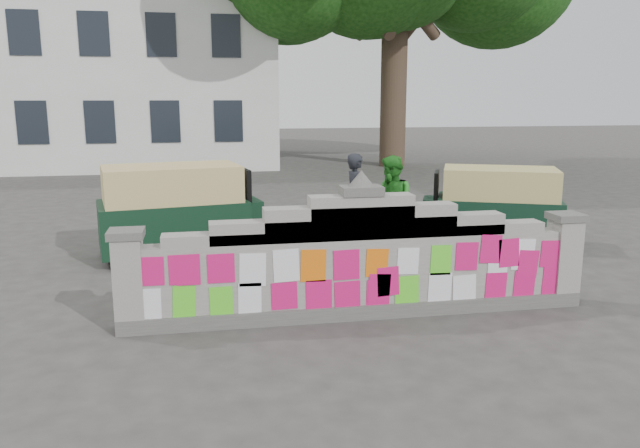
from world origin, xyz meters
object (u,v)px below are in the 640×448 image
(pedestrian, at_px, (392,205))
(rickshaw_right, at_px, (495,205))
(cyclist_bike, at_px, (356,228))
(cyclist_rider, at_px, (356,211))
(rickshaw_left, at_px, (177,209))

(pedestrian, distance_m, rickshaw_right, 2.30)
(cyclist_bike, relative_size, rickshaw_right, 0.65)
(cyclist_rider, bearing_deg, pedestrian, -94.92)
(cyclist_rider, height_order, pedestrian, pedestrian)
(rickshaw_right, bearing_deg, rickshaw_left, 21.27)
(cyclist_bike, relative_size, pedestrian, 1.01)
(cyclist_rider, bearing_deg, rickshaw_left, 77.53)
(cyclist_bike, height_order, rickshaw_left, rickshaw_left)
(rickshaw_right, bearing_deg, cyclist_rider, 28.88)
(cyclist_rider, relative_size, pedestrian, 0.90)
(cyclist_rider, xyz_separation_m, rickshaw_right, (2.97, 0.30, -0.03))
(pedestrian, bearing_deg, cyclist_bike, -102.77)
(cyclist_bike, height_order, cyclist_rider, cyclist_rider)
(pedestrian, xyz_separation_m, rickshaw_right, (2.27, 0.32, -0.13))
(pedestrian, xyz_separation_m, rickshaw_left, (-4.01, 0.51, -0.05))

